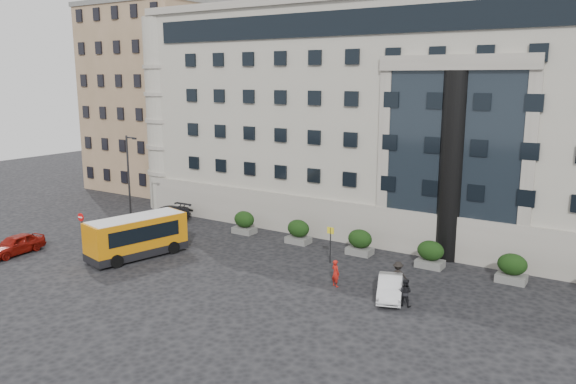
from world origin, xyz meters
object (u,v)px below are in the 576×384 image
(red_truck, at_px, (204,181))
(parked_car_b, at_px, (120,229))
(parked_car_a, at_px, (15,244))
(minibus, at_px, (137,235))
(white_taxi, at_px, (390,287))
(hedge_a, at_px, (244,222))
(pedestrian_c, at_px, (398,276))
(bus_stop_sign, at_px, (330,239))
(no_entry_sign, at_px, (81,222))
(hedge_e, at_px, (512,268))
(street_lamp, at_px, (129,180))
(parked_car_d, at_px, (204,203))
(hedge_b, at_px, (298,231))
(hedge_d, at_px, (430,254))
(pedestrian_a, at_px, (336,273))
(hedge_c, at_px, (360,242))
(pedestrian_b, at_px, (405,292))
(parked_car_c, at_px, (165,216))

(red_truck, bearing_deg, parked_car_b, -76.60)
(parked_car_a, bearing_deg, minibus, 23.90)
(parked_car_a, bearing_deg, parked_car_b, 61.18)
(red_truck, relative_size, white_taxi, 1.33)
(hedge_a, height_order, minibus, minibus)
(parked_car_a, distance_m, pedestrian_c, 27.17)
(bus_stop_sign, bearing_deg, no_entry_sign, -161.92)
(hedge_e, distance_m, pedestrian_c, 7.44)
(street_lamp, height_order, parked_car_d, street_lamp)
(hedge_b, bearing_deg, red_truck, 150.58)
(hedge_d, distance_m, pedestrian_a, 7.52)
(hedge_e, bearing_deg, red_truck, 162.89)
(minibus, bearing_deg, hedge_d, 39.67)
(parked_car_a, bearing_deg, red_truck, 92.19)
(parked_car_d, relative_size, pedestrian_c, 2.95)
(hedge_c, height_order, hedge_e, same)
(hedge_b, xyz_separation_m, parked_car_a, (-15.76, -13.36, -0.21))
(hedge_c, bearing_deg, street_lamp, -165.33)
(parked_car_a, height_order, white_taxi, parked_car_a)
(pedestrian_b, bearing_deg, hedge_a, -25.85)
(hedge_a, distance_m, hedge_c, 10.40)
(hedge_d, xyz_separation_m, pedestrian_a, (-3.70, -6.55, -0.09))
(red_truck, xyz_separation_m, parked_car_b, (6.04, -17.03, -0.67))
(hedge_d, bearing_deg, parked_car_c, -176.27)
(parked_car_a, xyz_separation_m, pedestrian_b, (27.12, 6.25, 0.08))
(no_entry_sign, bearing_deg, hedge_b, 31.90)
(hedge_c, distance_m, parked_car_d, 18.99)
(white_taxi, relative_size, pedestrian_a, 2.30)
(hedge_a, relative_size, parked_car_a, 0.44)
(hedge_e, bearing_deg, parked_car_c, -176.95)
(no_entry_sign, relative_size, parked_car_b, 0.55)
(street_lamp, relative_size, no_entry_sign, 3.45)
(hedge_c, height_order, no_entry_sign, no_entry_sign)
(minibus, distance_m, pedestrian_b, 19.37)
(parked_car_c, height_order, pedestrian_c, pedestrian_c)
(parked_car_d, height_order, pedestrian_b, pedestrian_b)
(red_truck, xyz_separation_m, pedestrian_a, (25.44, -17.12, -0.52))
(parked_car_d, height_order, pedestrian_c, pedestrian_c)
(white_taxi, bearing_deg, no_entry_sign, 165.39)
(parked_car_b, bearing_deg, minibus, -19.28)
(white_taxi, xyz_separation_m, pedestrian_a, (-3.51, -0.10, 0.20))
(parked_car_c, xyz_separation_m, pedestrian_b, (24.07, -5.60, 0.06))
(hedge_d, distance_m, street_lamp, 24.27)
(hedge_c, bearing_deg, pedestrian_b, -49.04)
(no_entry_sign, height_order, pedestrian_a, no_entry_sign)
(no_entry_sign, bearing_deg, parked_car_d, 86.02)
(parked_car_d, bearing_deg, pedestrian_a, -28.25)
(hedge_b, distance_m, white_taxi, 12.08)
(hedge_a, relative_size, hedge_e, 1.00)
(no_entry_sign, distance_m, white_taxi, 24.54)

